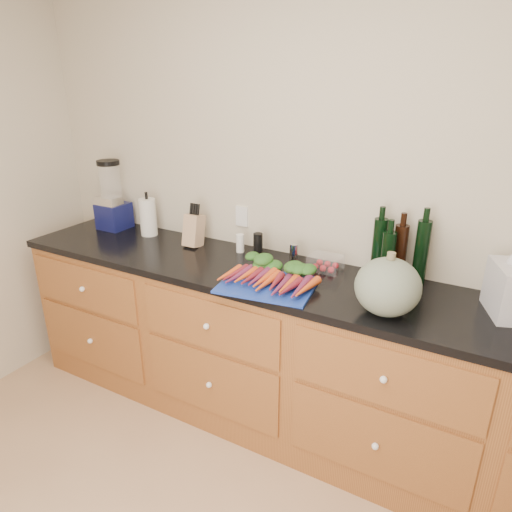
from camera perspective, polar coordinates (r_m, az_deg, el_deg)
The scene contains 14 objects.
wall_back at distance 2.49m, azimuth 10.63°, elevation 7.14°, with size 4.10×0.05×2.60m, color beige.
cabinets at distance 2.55m, azimuth 6.82°, elevation -13.27°, with size 3.60×0.64×0.90m.
countertop at distance 2.32m, azimuth 7.36°, elevation -3.67°, with size 3.64×0.62×0.04m, color black.
cutting_board at distance 2.25m, azimuth 1.45°, elevation -3.64°, with size 0.45×0.34×0.01m, color #1836A2.
carrots at distance 2.27m, azimuth 1.89°, elevation -2.59°, with size 0.47×0.32×0.06m.
squash at distance 2.03m, azimuth 16.14°, elevation -3.72°, with size 0.28×0.28×0.25m, color #596756.
blender_appliance at distance 3.21m, azimuth -17.56°, elevation 6.78°, with size 0.18×0.18×0.46m.
paper_towel at distance 3.02m, azimuth -13.33°, elevation 4.75°, with size 0.11×0.11×0.24m, color silver.
knife_block at distance 2.78m, azimuth -7.78°, elevation 3.20°, with size 0.10×0.10×0.19m, color tan.
grinder_salt at distance 2.67m, azimuth -1.99°, elevation 1.61°, with size 0.05×0.05×0.11m, color white.
grinder_pepper at distance 2.61m, azimuth 0.25°, elevation 1.44°, with size 0.05×0.05×0.13m, color black.
canister_chrome at distance 2.52m, azimuth 4.75°, elevation 0.33°, with size 0.05×0.05×0.11m, color silver.
tomato_box at distance 2.45m, azimuth 8.68°, elevation -0.86°, with size 0.17×0.13×0.08m, color white.
bottles at distance 2.36m, azimuth 17.23°, elevation 0.37°, with size 0.27×0.14×0.33m.
Camera 1 is at (0.75, -0.67, 1.90)m, focal length 32.00 mm.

